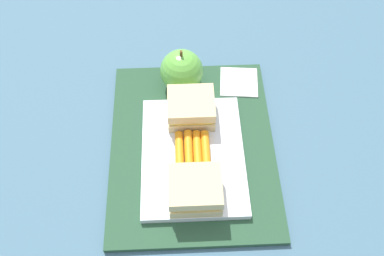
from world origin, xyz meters
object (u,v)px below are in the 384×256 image
at_px(sandwich_half_left, 195,190).
at_px(carrot_sticks_bundle, 193,151).
at_px(sandwich_half_right, 191,108).
at_px(apple, 182,71).
at_px(food_tray, 193,155).
at_px(paper_napkin, 239,82).

xyz_separation_m(sandwich_half_left, carrot_sticks_bundle, (0.08, 0.00, -0.01)).
distance_m(sandwich_half_right, apple, 0.08).
distance_m(carrot_sticks_bundle, apple, 0.16).
xyz_separation_m(food_tray, paper_napkin, (0.16, -0.09, -0.00)).
height_order(food_tray, apple, apple).
relative_size(sandwich_half_right, apple, 0.89).
height_order(carrot_sticks_bundle, paper_napkin, carrot_sticks_bundle).
relative_size(food_tray, paper_napkin, 3.29).
xyz_separation_m(apple, paper_napkin, (0.00, -0.11, -0.04)).
xyz_separation_m(food_tray, apple, (0.16, 0.01, 0.03)).
distance_m(food_tray, carrot_sticks_bundle, 0.01).
distance_m(sandwich_half_right, carrot_sticks_bundle, 0.08).
height_order(sandwich_half_left, paper_napkin, sandwich_half_left).
height_order(sandwich_half_left, apple, apple).
height_order(food_tray, sandwich_half_right, sandwich_half_right).
relative_size(food_tray, sandwich_half_left, 2.88).
bearing_deg(carrot_sticks_bundle, apple, 4.85).
bearing_deg(apple, paper_napkin, -89.42).
relative_size(sandwich_half_left, sandwich_half_right, 1.00).
xyz_separation_m(sandwich_half_right, paper_napkin, (0.08, -0.09, -0.03)).
bearing_deg(carrot_sticks_bundle, sandwich_half_right, -0.19).
height_order(food_tray, sandwich_half_left, sandwich_half_left).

